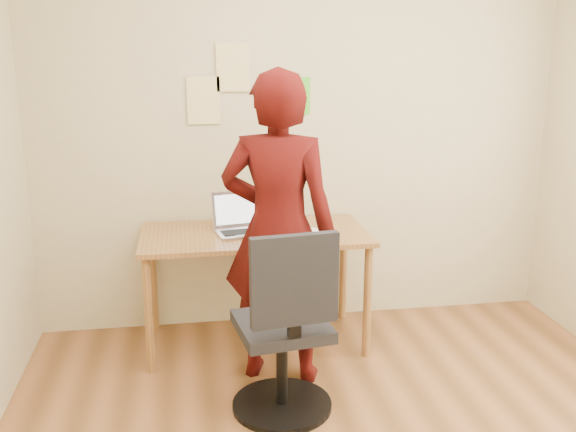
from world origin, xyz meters
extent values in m
cube|color=beige|center=(0.00, 1.77, 1.35)|extent=(3.50, 0.04, 2.70)
cube|color=olive|center=(-0.35, 1.38, 0.72)|extent=(1.40, 0.70, 0.03)
cylinder|color=olive|center=(-1.00, 1.08, 0.35)|extent=(0.05, 0.05, 0.71)
cylinder|color=olive|center=(0.30, 1.08, 0.35)|extent=(0.05, 0.05, 0.71)
cylinder|color=olive|center=(-1.00, 1.68, 0.35)|extent=(0.05, 0.05, 0.71)
cylinder|color=olive|center=(0.30, 1.68, 0.35)|extent=(0.05, 0.05, 0.71)
cube|color=silver|center=(-0.42, 1.36, 0.75)|extent=(0.36, 0.28, 0.01)
cube|color=black|center=(-0.42, 1.36, 0.76)|extent=(0.29, 0.17, 0.00)
cube|color=silver|center=(-0.44, 1.50, 0.86)|extent=(0.33, 0.12, 0.22)
cube|color=white|center=(-0.44, 1.50, 0.86)|extent=(0.29, 0.10, 0.18)
cube|color=white|center=(-0.05, 1.30, 0.74)|extent=(0.27, 0.33, 0.00)
cube|color=black|center=(-0.18, 1.21, 0.74)|extent=(0.08, 0.14, 0.01)
cube|color=#3F4C59|center=(-0.18, 1.21, 0.75)|extent=(0.07, 0.11, 0.00)
cube|color=#EFD88F|center=(-0.63, 1.74, 1.52)|extent=(0.21, 0.00, 0.30)
cube|color=#EFD88F|center=(-0.44, 1.74, 1.73)|extent=(0.21, 0.00, 0.30)
cube|color=#53CD2E|center=(-0.03, 1.74, 1.55)|extent=(0.18, 0.00, 0.24)
cube|color=black|center=(-0.31, 0.58, 0.47)|extent=(0.50, 0.50, 0.06)
cube|color=black|center=(-0.28, 0.36, 0.79)|extent=(0.43, 0.11, 0.45)
cube|color=black|center=(-0.28, 0.37, 0.56)|extent=(0.07, 0.05, 0.12)
cylinder|color=black|center=(-0.31, 0.58, 0.22)|extent=(0.06, 0.06, 0.45)
cylinder|color=black|center=(-0.31, 0.58, 0.02)|extent=(0.53, 0.53, 0.03)
imported|color=#3E0A08|center=(-0.27, 0.94, 0.88)|extent=(0.74, 0.60, 1.76)
camera|label=1|loc=(-0.77, -2.42, 1.84)|focal=40.00mm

